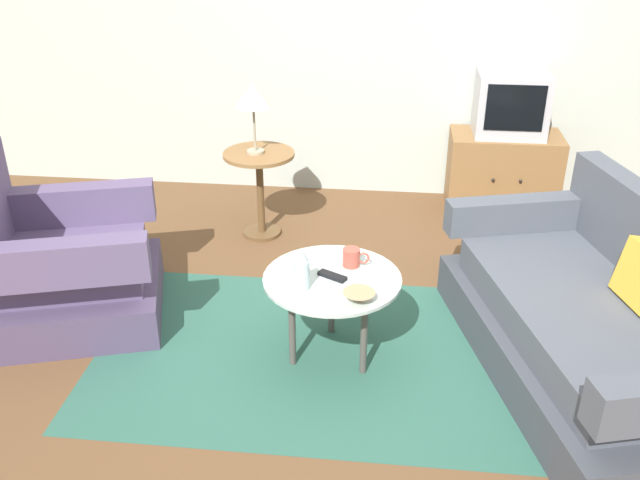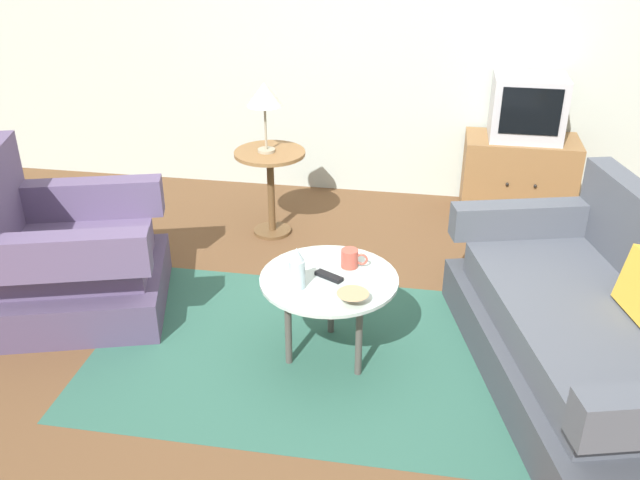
{
  "view_description": "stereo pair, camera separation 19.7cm",
  "coord_description": "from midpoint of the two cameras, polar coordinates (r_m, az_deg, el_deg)",
  "views": [
    {
      "loc": [
        0.21,
        -3.01,
        2.2
      ],
      "look_at": [
        -0.14,
        0.19,
        0.55
      ],
      "focal_mm": 38.5,
      "sensor_mm": 36.0,
      "label": 1
    },
    {
      "loc": [
        0.41,
        -2.98,
        2.2
      ],
      "look_at": [
        -0.14,
        0.19,
        0.55
      ],
      "focal_mm": 38.5,
      "sensor_mm": 36.0,
      "label": 2
    }
  ],
  "objects": [
    {
      "name": "armchair",
      "position": [
        4.13,
        -19.16,
        -1.63
      ],
      "size": [
        1.16,
        1.11,
        0.96
      ],
      "rotation": [
        0.0,
        0.0,
        -1.28
      ],
      "color": "#4B3E5C",
      "rests_on": "ground"
    },
    {
      "name": "bowl",
      "position": [
        3.22,
        4.49,
        -4.84
      ],
      "size": [
        0.15,
        0.15,
        0.05
      ],
      "color": "tan",
      "rests_on": "coffee_table"
    },
    {
      "name": "coffee_table",
      "position": [
        3.45,
        2.35,
        -3.85
      ],
      "size": [
        0.7,
        0.7,
        0.47
      ],
      "color": "#B2C6C1",
      "rests_on": "ground"
    },
    {
      "name": "couch",
      "position": [
        3.64,
        23.43,
        -7.26
      ],
      "size": [
        1.34,
        1.95,
        0.86
      ],
      "rotation": [
        0.0,
        0.0,
        1.83
      ],
      "color": "#3E424B",
      "rests_on": "ground"
    },
    {
      "name": "side_table",
      "position": [
        4.76,
        -2.95,
        5.39
      ],
      "size": [
        0.49,
        0.49,
        0.61
      ],
      "color": "olive",
      "rests_on": "ground"
    },
    {
      "name": "table_lamp",
      "position": [
        4.58,
        -3.39,
        11.84
      ],
      "size": [
        0.24,
        0.24,
        0.47
      ],
      "color": "#9E937A",
      "rests_on": "side_table"
    },
    {
      "name": "tv_stand",
      "position": [
        5.34,
        17.16,
        5.01
      ],
      "size": [
        0.81,
        0.46,
        0.6
      ],
      "color": "olive",
      "rests_on": "ground"
    },
    {
      "name": "vase",
      "position": [
        3.29,
        -0.22,
        -2.42
      ],
      "size": [
        0.08,
        0.08,
        0.22
      ],
      "color": "silver",
      "rests_on": "coffee_table"
    },
    {
      "name": "area_rug",
      "position": [
        3.69,
        2.26,
        -9.51
      ],
      "size": [
        2.49,
        1.51,
        0.0
      ],
      "primitive_type": "cube",
      "color": "#2D5B4C",
      "rests_on": "ground"
    },
    {
      "name": "mug",
      "position": [
        3.51,
        4.15,
        -1.55
      ],
      "size": [
        0.14,
        0.09,
        0.1
      ],
      "color": "#B74C3D",
      "rests_on": "coffee_table"
    },
    {
      "name": "television",
      "position": [
        5.19,
        17.94,
        10.42
      ],
      "size": [
        0.5,
        0.39,
        0.45
      ],
      "color": "#B7B7BC",
      "rests_on": "tv_stand"
    },
    {
      "name": "tv_remote_dark",
      "position": [
        3.42,
        2.41,
        -3.05
      ],
      "size": [
        0.15,
        0.11,
        0.02
      ],
      "rotation": [
        0.0,
        0.0,
        5.78
      ],
      "color": "black",
      "rests_on": "coffee_table"
    },
    {
      "name": "ground_plane",
      "position": [
        3.73,
        3.17,
        -9.09
      ],
      "size": [
        16.0,
        16.0,
        0.0
      ],
      "primitive_type": "plane",
      "color": "brown"
    },
    {
      "name": "back_wall",
      "position": [
        5.33,
        6.64,
        17.77
      ],
      "size": [
        9.0,
        0.12,
        2.7
      ],
      "primitive_type": "cube",
      "color": "#B2BCB2",
      "rests_on": "ground"
    }
  ]
}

